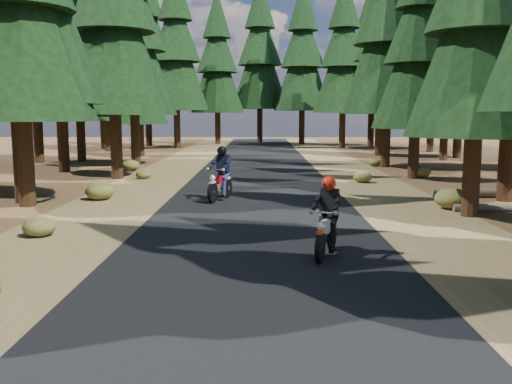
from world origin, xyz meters
The scene contains 9 objects.
ground centered at (0.00, 0.00, 0.00)m, with size 120.00×120.00×0.00m, color #432B18.
road centered at (0.00, 5.00, 0.01)m, with size 6.00×100.00×0.01m, color black.
shoulder_l centered at (-4.60, 5.00, 0.00)m, with size 3.20×100.00×0.01m, color brown.
shoulder_r centered at (4.60, 5.00, 0.00)m, with size 3.20×100.00×0.01m, color brown.
pine_forest centered at (-0.02, 21.05, 7.89)m, with size 34.59×55.08×16.32m.
log_near centered at (8.44, 8.14, 0.16)m, with size 0.32×0.32×4.68m, color #4C4233.
understory_shrubs centered at (1.74, 6.09, 0.27)m, with size 14.89×28.71×0.64m.
rider_lead centered at (1.45, -0.14, 0.54)m, with size 1.08×1.89×1.62m.
rider_follow centered at (-1.26, 7.43, 0.61)m, with size 1.21×2.12×1.81m.
Camera 1 is at (0.11, -11.54, 2.89)m, focal length 40.00 mm.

